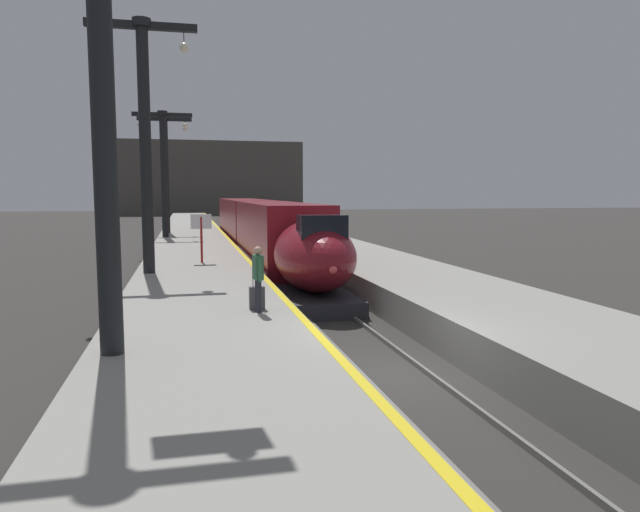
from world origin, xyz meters
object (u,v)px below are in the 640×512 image
at_px(passenger_near_edge, 258,274).
at_px(station_column_distant, 166,163).
at_px(highspeed_train_main, 261,228).
at_px(station_column_far, 164,161).
at_px(rolling_suitcase, 257,298).
at_px(departure_info_board, 201,228).
at_px(station_column_mid, 145,123).
at_px(station_column_near, 104,49).

bearing_deg(passenger_near_edge, station_column_distant, 95.77).
distance_m(highspeed_train_main, station_column_far, 9.50).
distance_m(rolling_suitcase, departure_info_board, 11.03).
distance_m(station_column_mid, station_column_distant, 23.06).
bearing_deg(station_column_near, highspeed_train_main, 76.50).
distance_m(station_column_near, station_column_mid, 11.58).
distance_m(station_column_near, rolling_suitcase, 7.15).
bearing_deg(highspeed_train_main, station_column_near, -103.50).
height_order(station_column_mid, rolling_suitcase, station_column_mid).
bearing_deg(station_column_near, rolling_suitcase, 49.16).
distance_m(station_column_distant, rolling_suitcase, 31.59).
relative_size(station_column_near, rolling_suitcase, 9.34).
relative_size(station_column_distant, rolling_suitcase, 8.98).
bearing_deg(station_column_mid, passenger_near_edge, -69.17).
bearing_deg(station_column_far, highspeed_train_main, -45.75).
relative_size(station_column_far, rolling_suitcase, 8.75).
bearing_deg(station_column_far, station_column_near, -89.89).
xyz_separation_m(highspeed_train_main, station_column_mid, (-5.90, -12.76, 4.75)).
bearing_deg(station_column_far, station_column_mid, -90.00).
bearing_deg(station_column_distant, station_column_mid, -90.00).
bearing_deg(departure_info_board, station_column_distant, 95.83).
distance_m(passenger_near_edge, departure_info_board, 11.35).
bearing_deg(departure_info_board, rolling_suitcase, -84.07).
xyz_separation_m(station_column_distant, passenger_near_edge, (3.17, -31.41, -4.34)).
distance_m(station_column_mid, passenger_near_edge, 10.06).
xyz_separation_m(highspeed_train_main, rolling_suitcase, (-2.71, -20.72, -0.58)).
bearing_deg(station_column_mid, rolling_suitcase, -68.19).
bearing_deg(rolling_suitcase, station_column_far, 96.78).
xyz_separation_m(station_column_near, departure_info_board, (2.00, 14.52, -4.11)).
height_order(station_column_mid, station_column_distant, station_column_mid).
height_order(station_column_near, station_column_far, station_column_near).
relative_size(station_column_mid, station_column_far, 1.09).
distance_m(station_column_near, passenger_near_edge, 6.45).
distance_m(station_column_near, station_column_far, 30.40).
bearing_deg(rolling_suitcase, passenger_near_edge, -91.67).
relative_size(station_column_near, station_column_distant, 1.04).
bearing_deg(highspeed_train_main, passenger_near_edge, -97.36).
height_order(station_column_distant, departure_info_board, station_column_distant).
height_order(highspeed_train_main, station_column_near, station_column_near).
distance_m(highspeed_train_main, station_column_near, 25.48).
distance_m(station_column_mid, departure_info_board, 5.47).
relative_size(highspeed_train_main, station_column_near, 4.07).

